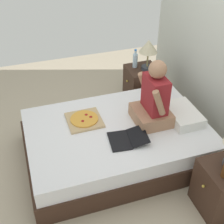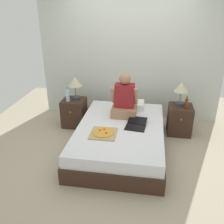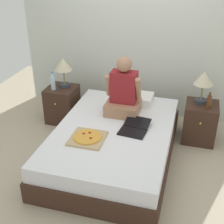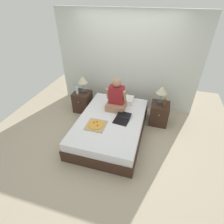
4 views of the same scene
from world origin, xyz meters
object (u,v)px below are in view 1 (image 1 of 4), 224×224
water_bottle (135,60)px  person_seated (154,100)px  laptop (126,139)px  lamp_on_left_nightstand (148,48)px  nightstand_left (142,85)px  bed (117,142)px  nightstand_right (222,188)px  pizza_box (84,120)px

water_bottle → person_seated: bearing=-11.4°
laptop → person_seated: bearing=120.1°
lamp_on_left_nightstand → water_bottle: 0.28m
nightstand_left → laptop: (1.29, -0.74, 0.19)m
bed → lamp_on_left_nightstand: bearing=141.4°
lamp_on_left_nightstand → laptop: size_ratio=1.01×
laptop → nightstand_left: bearing=150.3°
nightstand_left → nightstand_right: size_ratio=1.00×
nightstand_left → water_bottle: water_bottle is taller
nightstand_right → water_bottle: bearing=-177.6°
laptop → bed: bearing=-177.8°
water_bottle → pizza_box: bearing=-48.0°
pizza_box → laptop: bearing=35.4°
water_bottle → lamp_on_left_nightstand: bearing=49.4°
water_bottle → person_seated: 1.15m
lamp_on_left_nightstand → pizza_box: size_ratio=1.12×
bed → pizza_box: bearing=-124.5°
nightstand_right → laptop: (-0.79, -0.74, 0.19)m
bed → water_bottle: (-1.12, 0.66, 0.45)m
water_bottle → pizza_box: size_ratio=0.69×
nightstand_right → person_seated: 1.17m
bed → water_bottle: bearing=149.6°
pizza_box → lamp_on_left_nightstand: bearing=124.3°
lamp_on_left_nightstand → nightstand_left: bearing=-128.6°
nightstand_left → water_bottle: bearing=-131.7°
bed → person_seated: bearing=88.7°
nightstand_left → lamp_on_left_nightstand: 0.61m
water_bottle → pizza_box: water_bottle is taller
lamp_on_left_nightstand → nightstand_right: lamp_on_left_nightstand is taller
lamp_on_left_nightstand → pizza_box: bearing=-55.7°
nightstand_left → water_bottle: size_ratio=2.01×
person_seated → laptop: size_ratio=1.75×
lamp_on_left_nightstand → nightstand_right: (2.04, -0.05, -0.60)m
bed → nightstand_right: bearing=35.7°
nightstand_left → laptop: size_ratio=1.24×
person_seated → pizza_box: size_ratio=1.94×
bed → person_seated: 0.67m
water_bottle → pizza_box: 1.35m
nightstand_left → water_bottle: 0.41m
person_seated → bed: bearing=-91.3°
lamp_on_left_nightstand → laptop: 1.54m
bed → water_bottle: 1.37m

